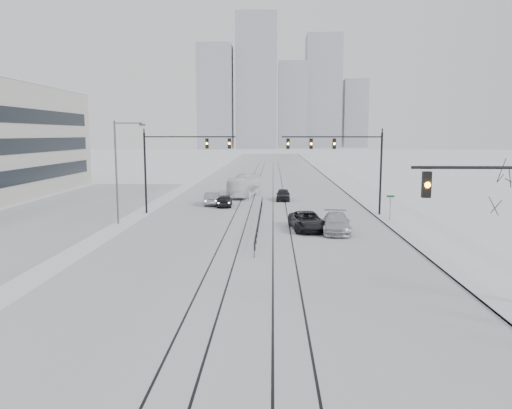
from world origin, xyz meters
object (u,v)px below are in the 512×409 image
box_truck (245,186)px  sedan_nb_right (336,223)px  sedan_sb_inner (225,201)px  sedan_nb_front (307,221)px  sedan_nb_far (283,195)px  sedan_sb_outer (212,198)px

box_truck → sedan_nb_right: bearing=120.0°
sedan_sb_inner → sedan_nb_right: sedan_nb_right is taller
sedan_nb_front → sedan_nb_far: sedan_nb_front is taller
sedan_nb_far → box_truck: (-4.83, 3.89, 0.65)m
sedan_sb_inner → box_truck: 9.49m
sedan_sb_inner → sedan_nb_right: 17.57m
sedan_sb_inner → sedan_nb_front: bearing=119.0°
sedan_sb_outer → sedan_nb_right: size_ratio=0.82×
sedan_nb_front → box_truck: (-6.44, 22.53, 0.59)m
sedan_nb_far → box_truck: bearing=142.6°
sedan_nb_right → sedan_nb_far: 20.01m
box_truck → sedan_nb_far: bearing=150.9°
sedan_nb_right → box_truck: box_truck is taller
sedan_nb_right → box_truck: size_ratio=0.55×
sedan_sb_inner → box_truck: bearing=-102.6°
sedan_nb_right → sedan_nb_far: size_ratio=1.31×
sedan_nb_far → box_truck: size_ratio=0.42×
sedan_sb_inner → sedan_nb_front: size_ratio=0.72×
sedan_sb_inner → sedan_sb_outer: (-1.52, 1.41, 0.05)m
sedan_sb_outer → sedan_nb_far: bearing=-154.8°
sedan_sb_outer → box_truck: 8.55m
sedan_nb_far → sedan_nb_right: bearing=-77.5°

